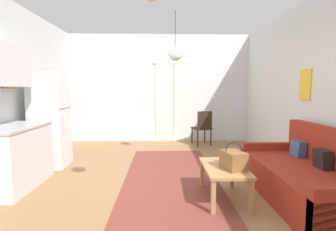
% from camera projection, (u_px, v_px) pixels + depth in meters
% --- Properties ---
extents(ground_plane, '(5.35, 7.96, 0.10)m').
position_uv_depth(ground_plane, '(158.00, 200.00, 3.40)').
color(ground_plane, '#996D44').
extents(wall_back, '(4.95, 0.13, 2.84)m').
position_uv_depth(wall_back, '(160.00, 89.00, 6.96)').
color(wall_back, silver).
rests_on(wall_back, ground_plane).
extents(area_rug, '(1.43, 3.77, 0.01)m').
position_uv_depth(area_rug, '(171.00, 180.00, 3.98)').
color(area_rug, brown).
rests_on(area_rug, ground_plane).
extents(couch, '(0.91, 1.99, 0.92)m').
position_uv_depth(couch, '(310.00, 179.00, 3.25)').
color(couch, maroon).
rests_on(couch, ground_plane).
extents(coffee_table, '(0.51, 0.88, 0.43)m').
position_uv_depth(coffee_table, '(224.00, 171.00, 3.27)').
color(coffee_table, '#B27F4C').
rests_on(coffee_table, ground_plane).
extents(bamboo_vase, '(0.10, 0.10, 0.42)m').
position_uv_depth(bamboo_vase, '(230.00, 157.00, 3.34)').
color(bamboo_vase, '#47704C').
rests_on(bamboo_vase, coffee_table).
extents(handbag, '(0.30, 0.36, 0.34)m').
position_uv_depth(handbag, '(233.00, 160.00, 3.14)').
color(handbag, brown).
rests_on(handbag, coffee_table).
extents(refrigerator, '(0.59, 0.59, 1.69)m').
position_uv_depth(refrigerator, '(50.00, 120.00, 4.65)').
color(refrigerator, white).
rests_on(refrigerator, ground_plane).
extents(kitchen_counter, '(0.58, 1.21, 2.03)m').
position_uv_depth(kitchen_counter, '(12.00, 134.00, 3.64)').
color(kitchen_counter, silver).
rests_on(kitchen_counter, ground_plane).
extents(accent_chair, '(0.52, 0.51, 0.87)m').
position_uv_depth(accent_chair, '(203.00, 126.00, 6.43)').
color(accent_chair, black).
rests_on(accent_chair, ground_plane).
extents(pendant_lamp_far, '(0.26, 0.26, 0.92)m').
position_uv_depth(pendant_lamp_far, '(175.00, 54.00, 4.80)').
color(pendant_lamp_far, black).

